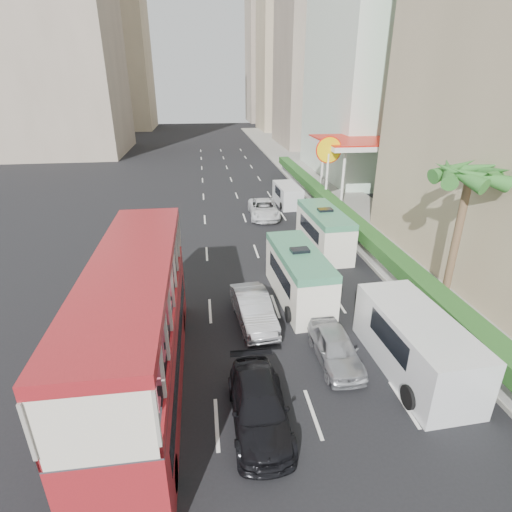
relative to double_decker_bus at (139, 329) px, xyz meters
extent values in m
plane|color=black|center=(6.00, 0.00, -2.53)|extent=(200.00, 200.00, 0.00)
cube|color=maroon|center=(0.00, 0.00, 0.00)|extent=(2.50, 11.00, 5.06)
imported|color=#ACAEB3|center=(4.35, 3.77, -2.53)|extent=(1.88, 4.32, 1.38)
imported|color=#ACAEB3|center=(7.16, 0.56, -2.53)|extent=(1.52, 3.74, 1.27)
imported|color=black|center=(3.77, -2.07, -2.53)|extent=(1.79, 4.41, 1.28)
imported|color=silver|center=(7.19, 19.07, -2.53)|extent=(2.44, 4.96, 1.36)
cube|color=silver|center=(6.85, 5.57, -1.22)|extent=(2.33, 6.00, 2.61)
cube|color=silver|center=(9.96, 11.69, -1.20)|extent=(2.21, 6.05, 2.65)
cube|color=silver|center=(9.92, -0.28, -1.38)|extent=(2.56, 5.84, 2.30)
cube|color=silver|center=(9.82, 22.27, -1.64)|extent=(1.95, 4.49, 1.77)
cube|color=#99968C|center=(15.00, 25.00, -2.44)|extent=(6.00, 120.00, 0.18)
cube|color=silver|center=(12.20, 14.00, -1.85)|extent=(0.30, 44.00, 1.00)
cube|color=#2D6626|center=(12.20, 14.00, -1.00)|extent=(1.10, 44.00, 0.70)
cylinder|color=brown|center=(13.80, 4.00, 0.85)|extent=(0.36, 0.36, 6.40)
cube|color=silver|center=(16.00, 23.00, 0.22)|extent=(6.50, 8.00, 5.50)
cube|color=tan|center=(23.00, 82.00, 19.47)|extent=(14.00, 14.00, 44.00)
cube|color=#A08F7E|center=(23.00, 104.00, 17.47)|extent=(14.00, 14.00, 40.00)
cube|color=tan|center=(-16.00, 90.00, 20.47)|extent=(16.00, 16.00, 46.00)
camera|label=1|loc=(2.36, -11.69, 7.61)|focal=28.00mm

